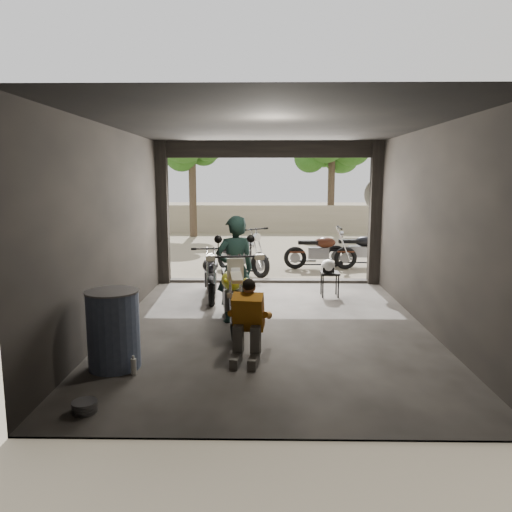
{
  "coord_description": "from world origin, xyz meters",
  "views": [
    {
      "loc": [
        -0.1,
        -7.8,
        2.43
      ],
      "look_at": [
        -0.24,
        0.6,
        1.09
      ],
      "focal_mm": 35.0,
      "sensor_mm": 36.0,
      "label": 1
    }
  ],
  "objects_px": {
    "sign_post": "(381,212)",
    "rider": "(235,270)",
    "stool": "(330,276)",
    "outside_bike_b": "(320,248)",
    "outside_bike_c": "(360,247)",
    "outside_bike_a": "(242,250)",
    "oil_drum": "(114,331)",
    "mechanic": "(247,324)",
    "helmet": "(328,266)",
    "left_bike": "(210,271)",
    "main_bike": "(232,289)"
  },
  "relations": [
    {
      "from": "outside_bike_c",
      "to": "stool",
      "type": "xyz_separation_m",
      "value": [
        -1.26,
        -3.45,
        -0.11
      ]
    },
    {
      "from": "rider",
      "to": "outside_bike_b",
      "type": "bearing_deg",
      "value": -133.42
    },
    {
      "from": "outside_bike_b",
      "to": "oil_drum",
      "type": "bearing_deg",
      "value": 154.87
    },
    {
      "from": "left_bike",
      "to": "sign_post",
      "type": "distance_m",
      "value": 4.16
    },
    {
      "from": "outside_bike_a",
      "to": "oil_drum",
      "type": "bearing_deg",
      "value": -143.2
    },
    {
      "from": "left_bike",
      "to": "rider",
      "type": "xyz_separation_m",
      "value": [
        0.6,
        -1.67,
        0.35
      ]
    },
    {
      "from": "outside_bike_b",
      "to": "outside_bike_c",
      "type": "relative_size",
      "value": 1.02
    },
    {
      "from": "main_bike",
      "to": "helmet",
      "type": "bearing_deg",
      "value": 40.84
    },
    {
      "from": "left_bike",
      "to": "oil_drum",
      "type": "height_order",
      "value": "left_bike"
    },
    {
      "from": "stool",
      "to": "sign_post",
      "type": "distance_m",
      "value": 2.24
    },
    {
      "from": "main_bike",
      "to": "stool",
      "type": "distance_m",
      "value": 2.85
    },
    {
      "from": "mechanic",
      "to": "sign_post",
      "type": "distance_m",
      "value": 5.87
    },
    {
      "from": "outside_bike_b",
      "to": "stool",
      "type": "bearing_deg",
      "value": 177.88
    },
    {
      "from": "outside_bike_c",
      "to": "sign_post",
      "type": "xyz_separation_m",
      "value": [
        0.04,
        -2.09,
        1.09
      ]
    },
    {
      "from": "main_bike",
      "to": "sign_post",
      "type": "bearing_deg",
      "value": 39.38
    },
    {
      "from": "left_bike",
      "to": "outside_bike_c",
      "type": "relative_size",
      "value": 0.99
    },
    {
      "from": "main_bike",
      "to": "rider",
      "type": "height_order",
      "value": "rider"
    },
    {
      "from": "left_bike",
      "to": "outside_bike_c",
      "type": "bearing_deg",
      "value": 36.64
    },
    {
      "from": "main_bike",
      "to": "oil_drum",
      "type": "xyz_separation_m",
      "value": [
        -1.38,
        -1.74,
        -0.15
      ]
    },
    {
      "from": "left_bike",
      "to": "rider",
      "type": "relative_size",
      "value": 0.9
    },
    {
      "from": "left_bike",
      "to": "stool",
      "type": "bearing_deg",
      "value": -4.33
    },
    {
      "from": "outside_bike_a",
      "to": "outside_bike_c",
      "type": "distance_m",
      "value": 3.32
    },
    {
      "from": "mechanic",
      "to": "oil_drum",
      "type": "xyz_separation_m",
      "value": [
        -1.68,
        -0.26,
        -0.02
      ]
    },
    {
      "from": "outside_bike_c",
      "to": "outside_bike_b",
      "type": "bearing_deg",
      "value": 109.71
    },
    {
      "from": "helmet",
      "to": "oil_drum",
      "type": "height_order",
      "value": "oil_drum"
    },
    {
      "from": "stool",
      "to": "main_bike",
      "type": "bearing_deg",
      "value": -130.69
    },
    {
      "from": "outside_bike_b",
      "to": "mechanic",
      "type": "relative_size",
      "value": 1.59
    },
    {
      "from": "left_bike",
      "to": "helmet",
      "type": "height_order",
      "value": "left_bike"
    },
    {
      "from": "outside_bike_a",
      "to": "rider",
      "type": "xyz_separation_m",
      "value": [
        0.07,
        -4.24,
        0.3
      ]
    },
    {
      "from": "main_bike",
      "to": "mechanic",
      "type": "xyz_separation_m",
      "value": [
        0.29,
        -1.49,
        -0.13
      ]
    },
    {
      "from": "mechanic",
      "to": "sign_post",
      "type": "bearing_deg",
      "value": 67.62
    },
    {
      "from": "main_bike",
      "to": "helmet",
      "type": "distance_m",
      "value": 2.77
    },
    {
      "from": "outside_bike_a",
      "to": "rider",
      "type": "distance_m",
      "value": 4.25
    },
    {
      "from": "left_bike",
      "to": "outside_bike_c",
      "type": "distance_m",
      "value": 5.14
    },
    {
      "from": "helmet",
      "to": "oil_drum",
      "type": "bearing_deg",
      "value": -144.31
    },
    {
      "from": "main_bike",
      "to": "outside_bike_c",
      "type": "relative_size",
      "value": 1.2
    },
    {
      "from": "main_bike",
      "to": "left_bike",
      "type": "relative_size",
      "value": 1.2
    },
    {
      "from": "sign_post",
      "to": "outside_bike_b",
      "type": "bearing_deg",
      "value": 100.18
    },
    {
      "from": "left_bike",
      "to": "helmet",
      "type": "distance_m",
      "value": 2.37
    },
    {
      "from": "sign_post",
      "to": "rider",
      "type": "bearing_deg",
      "value": -157.88
    },
    {
      "from": "rider",
      "to": "stool",
      "type": "bearing_deg",
      "value": -156.63
    },
    {
      "from": "left_bike",
      "to": "outside_bike_a",
      "type": "distance_m",
      "value": 2.62
    },
    {
      "from": "outside_bike_a",
      "to": "helmet",
      "type": "height_order",
      "value": "outside_bike_a"
    },
    {
      "from": "mechanic",
      "to": "outside_bike_b",
      "type": "bearing_deg",
      "value": 83.2
    },
    {
      "from": "mechanic",
      "to": "sign_post",
      "type": "height_order",
      "value": "sign_post"
    },
    {
      "from": "left_bike",
      "to": "oil_drum",
      "type": "relative_size",
      "value": 1.61
    },
    {
      "from": "left_bike",
      "to": "helmet",
      "type": "xyz_separation_m",
      "value": [
        2.36,
        0.1,
        0.1
      ]
    },
    {
      "from": "rider",
      "to": "outside_bike_c",
      "type": "bearing_deg",
      "value": -141.91
    },
    {
      "from": "main_bike",
      "to": "rider",
      "type": "xyz_separation_m",
      "value": [
        0.03,
        0.34,
        0.25
      ]
    },
    {
      "from": "mechanic",
      "to": "helmet",
      "type": "height_order",
      "value": "mechanic"
    }
  ]
}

